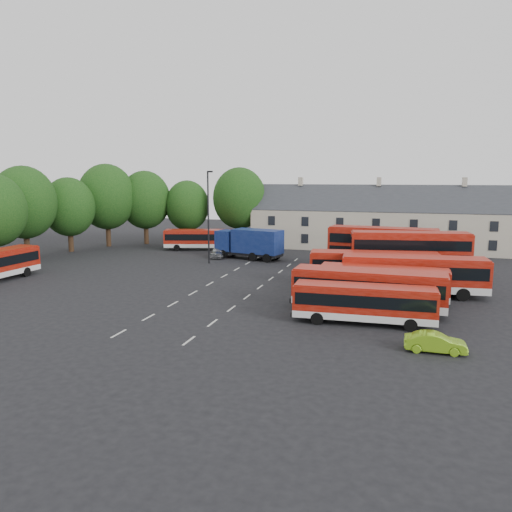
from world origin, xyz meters
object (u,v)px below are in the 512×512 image
object	(u,v)px
bus_dd_south	(410,252)
lamppost	(208,215)
lime_car	(435,343)
silver_car	(219,252)
bus_row_a	(364,301)
box_truck	(250,242)

from	to	relation	value
bus_dd_south	lamppost	bearing A→B (deg)	165.07
lime_car	bus_dd_south	bearing A→B (deg)	2.65
bus_dd_south	silver_car	distance (m)	24.24
bus_row_a	box_truck	size ratio (longest dim) A/B	1.10
silver_car	lamppost	xyz separation A→B (m)	(0.53, -4.56, 5.05)
silver_car	lime_car	world-z (taller)	silver_car
bus_dd_south	lime_car	world-z (taller)	bus_dd_south
bus_row_a	box_truck	distance (m)	28.94
bus_dd_south	lamppost	world-z (taller)	lamppost
lime_car	silver_car	bearing A→B (deg)	39.26
bus_dd_south	lime_car	bearing A→B (deg)	-94.85
lime_car	lamppost	xyz separation A→B (m)	(-23.99, 24.32, 5.19)
box_truck	lamppost	bearing A→B (deg)	-116.44
bus_row_a	bus_dd_south	xyz separation A→B (m)	(3.06, 17.26, 1.05)
bus_row_a	lamppost	bearing A→B (deg)	132.57
silver_car	lime_car	bearing A→B (deg)	-59.32
bus_row_a	silver_car	distance (m)	31.54
bus_dd_south	silver_car	world-z (taller)	bus_dd_south
silver_car	lamppost	world-z (taller)	lamppost
box_truck	bus_row_a	bearing A→B (deg)	-43.70
box_truck	silver_car	bearing A→B (deg)	-168.74
bus_dd_south	box_truck	bearing A→B (deg)	151.28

